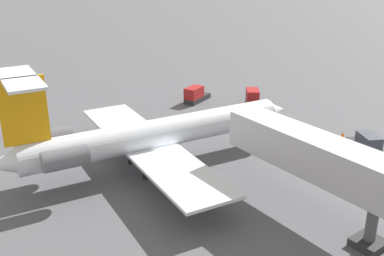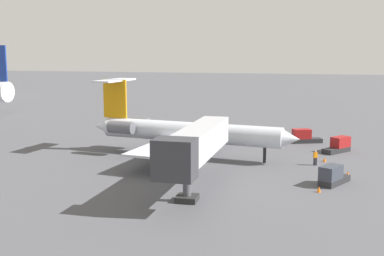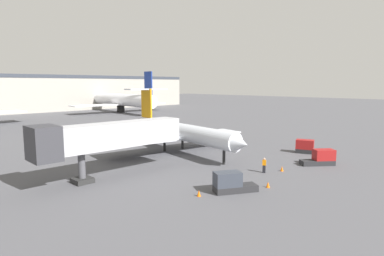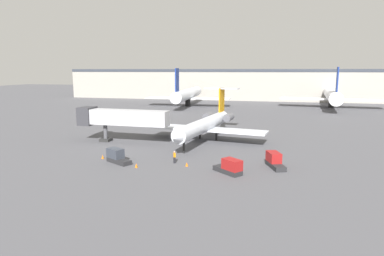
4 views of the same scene
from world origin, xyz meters
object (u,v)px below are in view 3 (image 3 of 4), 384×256
at_px(ground_crew_marshaller, 264,165).
at_px(traffic_cone_near, 199,193).
at_px(jet_bridge, 103,137).
at_px(traffic_cone_far, 268,185).
at_px(regional_jet, 177,130).
at_px(baggage_tug_trailing, 231,183).
at_px(baggage_tug_spare, 307,147).
at_px(baggage_tug_lead, 321,158).
at_px(parked_airliner_west_mid, 121,100).
at_px(traffic_cone_mid, 282,169).

distance_m(ground_crew_marshaller, traffic_cone_near, 10.70).
relative_size(jet_bridge, traffic_cone_far, 29.98).
distance_m(regional_jet, baggage_tug_trailing, 19.55).
relative_size(jet_bridge, baggage_tug_spare, 3.89).
xyz_separation_m(ground_crew_marshaller, baggage_tug_lead, (7.94, -2.94, -0.02)).
distance_m(baggage_tug_lead, baggage_tug_spare, 6.82).
distance_m(baggage_tug_trailing, baggage_tug_spare, 21.25).
relative_size(jet_bridge, parked_airliner_west_mid, 0.41).
height_order(baggage_tug_lead, traffic_cone_far, baggage_tug_lead).
distance_m(baggage_tug_spare, traffic_cone_far, 18.11).
bearing_deg(traffic_cone_mid, baggage_tug_lead, -17.43).
height_order(regional_jet, traffic_cone_mid, regional_jet).
distance_m(jet_bridge, traffic_cone_far, 17.16).
bearing_deg(baggage_tug_spare, traffic_cone_mid, -167.94).
height_order(jet_bridge, traffic_cone_mid, jet_bridge).
relative_size(baggage_tug_trailing, parked_airliner_west_mid, 0.10).
height_order(regional_jet, baggage_tug_trailing, regional_jet).
xyz_separation_m(regional_jet, jet_bridge, (-14.90, -4.92, 1.28)).
distance_m(ground_crew_marshaller, baggage_tug_spare, 13.33).
relative_size(baggage_tug_trailing, traffic_cone_far, 7.58).
relative_size(baggage_tug_lead, traffic_cone_far, 7.23).
relative_size(regional_jet, jet_bridge, 1.60).
bearing_deg(traffic_cone_far, baggage_tug_spare, 14.35).
xyz_separation_m(regional_jet, traffic_cone_far, (-5.65, -18.79, -2.79)).
distance_m(regional_jet, traffic_cone_near, 20.09).
bearing_deg(traffic_cone_mid, baggage_tug_trailing, -177.67).
bearing_deg(baggage_tug_lead, regional_jet, 109.45).
relative_size(baggage_tug_lead, baggage_tug_trailing, 0.95).
xyz_separation_m(jet_bridge, traffic_cone_near, (2.84, -10.90, -4.07)).
height_order(baggage_tug_trailing, baggage_tug_spare, same).
height_order(jet_bridge, parked_airliner_west_mid, parked_airliner_west_mid).
distance_m(baggage_tug_spare, parked_airliner_west_mid, 78.61).
bearing_deg(ground_crew_marshaller, baggage_tug_spare, 5.73).
xyz_separation_m(baggage_tug_lead, parked_airliner_west_mid, (24.38, 80.46, 3.46)).
bearing_deg(traffic_cone_far, traffic_cone_mid, 18.33).
relative_size(baggage_tug_trailing, traffic_cone_mid, 7.58).
bearing_deg(jet_bridge, ground_crew_marshaller, -38.39).
xyz_separation_m(traffic_cone_near, traffic_cone_far, (6.41, -2.97, 0.00)).
xyz_separation_m(regional_jet, baggage_tug_trailing, (-9.19, -17.11, -2.23)).
height_order(regional_jet, jet_bridge, regional_jet).
relative_size(baggage_tug_trailing, baggage_tug_spare, 0.98).
bearing_deg(traffic_cone_far, ground_crew_marshaller, 36.45).
height_order(baggage_tug_lead, traffic_cone_mid, baggage_tug_lead).
xyz_separation_m(baggage_tug_spare, parked_airliner_west_mid, (19.05, 76.19, 3.46)).
bearing_deg(regional_jet, baggage_tug_trailing, -118.23).
distance_m(baggage_tug_trailing, traffic_cone_mid, 9.83).
relative_size(baggage_tug_spare, traffic_cone_mid, 7.70).
height_order(traffic_cone_far, parked_airliner_west_mid, parked_airliner_west_mid).
xyz_separation_m(ground_crew_marshaller, traffic_cone_far, (-4.27, -3.15, -0.58)).
relative_size(regional_jet, baggage_tug_trailing, 6.33).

